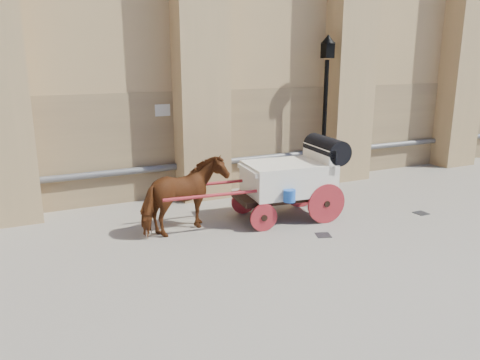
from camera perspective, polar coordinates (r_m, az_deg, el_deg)
ground at (r=10.96m, az=7.26°, el=-6.27°), size 90.00×90.00×0.00m
horse at (r=10.65m, az=-6.82°, el=-1.98°), size 2.22×1.52×1.72m
carriage at (r=11.62m, az=6.60°, el=0.53°), size 4.64×1.70×1.99m
street_lamp at (r=14.56m, az=10.33°, el=8.70°), size 0.43×0.43×4.55m
drain_grate_near at (r=10.81m, az=10.12°, el=-6.63°), size 0.41×0.41×0.01m
drain_grate_far at (r=12.97m, az=21.20°, el=-3.79°), size 0.32×0.32×0.01m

